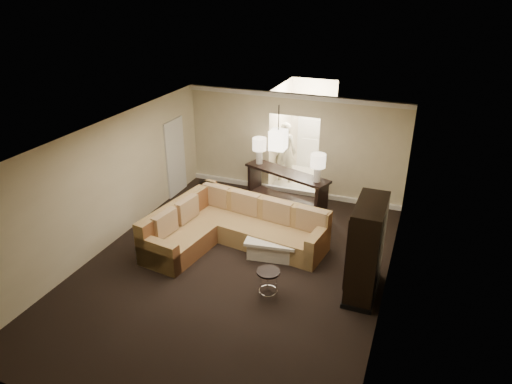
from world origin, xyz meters
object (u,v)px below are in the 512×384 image
at_px(armoire, 366,251).
at_px(drink_table, 268,278).
at_px(console_table, 286,185).
at_px(person, 285,149).
at_px(sectional_sofa, 231,228).
at_px(coffee_table, 274,242).

relative_size(armoire, drink_table, 3.45).
distance_m(console_table, person, 1.65).
height_order(sectional_sofa, armoire, armoire).
bearing_deg(person, drink_table, 107.91).
relative_size(sectional_sofa, armoire, 1.93).
distance_m(sectional_sofa, armoire, 3.16).
distance_m(console_table, drink_table, 3.90).
bearing_deg(sectional_sofa, person, 97.91).
bearing_deg(sectional_sofa, drink_table, -37.25).
bearing_deg(person, console_table, 112.62).
bearing_deg(drink_table, sectional_sofa, 134.72).
height_order(console_table, drink_table, console_table).
xyz_separation_m(coffee_table, armoire, (2.05, -0.73, 0.68)).
height_order(coffee_table, console_table, console_table).
relative_size(coffee_table, armoire, 0.65).
bearing_deg(armoire, sectional_sofa, 167.78).
xyz_separation_m(sectional_sofa, armoire, (3.05, -0.66, 0.51)).
height_order(coffee_table, armoire, armoire).
bearing_deg(coffee_table, console_table, 101.31).
xyz_separation_m(coffee_table, person, (-0.99, 3.79, 0.77)).
height_order(sectional_sofa, console_table, sectional_sofa).
bearing_deg(armoire, drink_table, -154.61).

